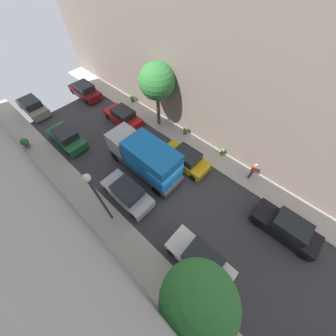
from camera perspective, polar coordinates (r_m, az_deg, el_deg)
The scene contains 21 objects.
ground at distance 15.12m, azimuth 0.76°, elevation -6.40°, with size 32.00×32.00×0.00m, color #38383D.
sidewalk_left at distance 13.98m, azimuth -13.87°, elevation -19.41°, with size 2.00×44.00×0.15m, color #B7B2A8.
sidewalk_right at distance 17.54m, azimuth 11.75°, elevation 4.47°, with size 2.00×44.00×0.15m, color #B7B2A8.
building_right at distance 16.05m, azimuth 27.67°, elevation 33.01°, with size 6.00×44.00×17.20m, color gray.
parked_car_left_1 at distance 12.80m, azimuth 9.65°, elevation -25.49°, with size 1.78×4.20×1.57m.
parked_car_left_2 at distance 14.46m, azimuth -12.17°, elevation -7.35°, with size 1.78×4.20×1.57m.
parked_car_left_3 at distance 19.89m, azimuth -28.23°, elevation 8.07°, with size 1.78×4.20×1.57m.
parked_car_left_4 at distance 25.51m, azimuth -35.67°, elevation 14.82°, with size 1.78×4.20×1.57m.
parked_car_right_0 at distance 15.29m, azimuth 32.08°, elevation -14.93°, with size 1.78×4.20×1.57m.
parked_car_right_1 at distance 15.99m, azimuth 5.22°, elevation 2.78°, with size 1.78×4.20×1.57m.
parked_car_right_2 at distance 20.27m, azimuth -13.36°, elevation 14.82°, with size 1.78×4.20×1.57m.
parked_car_right_3 at distance 25.36m, azimuth -23.74°, elevation 20.54°, with size 1.78×4.20×1.57m.
delivery_truck at distance 14.75m, azimuth -6.96°, elevation 3.20°, with size 2.26×6.60×3.38m.
pedestrian at distance 16.22m, azimuth 24.29°, elevation -0.64°, with size 0.40×0.36×1.72m.
street_tree_0 at distance 8.75m, azimuth 9.19°, elevation -34.94°, with size 3.03×3.03×5.91m.
street_tree_1 at distance 17.34m, azimuth -3.34°, elevation 24.53°, with size 3.08×3.08×6.02m.
potted_plant_1 at distance 22.89m, azimuth -10.61°, elevation 19.97°, with size 0.53×0.53×0.77m.
potted_plant_3 at distance 18.53m, azimuth 5.35°, elevation 11.30°, with size 0.49×0.49×0.82m.
potted_plant_4 at distance 17.38m, azimuth 16.18°, elevation 4.81°, with size 0.38×0.38×0.71m.
potted_plant_5 at distance 21.49m, azimuth -37.16°, elevation 6.14°, with size 0.69×0.69×0.97m.
lamp_post at distance 11.40m, azimuth -20.71°, elevation -7.29°, with size 0.44×0.44×5.46m.
Camera 1 is at (-5.61, -4.82, 13.18)m, focal length 20.21 mm.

